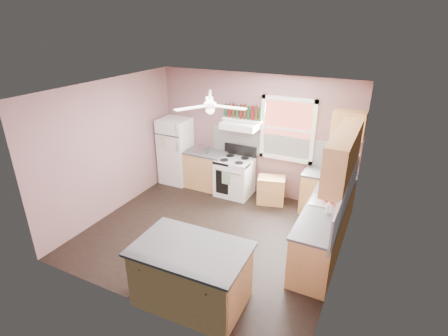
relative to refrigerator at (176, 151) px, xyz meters
The scene contains 32 objects.
floor 2.62m from the refrigerator, 41.58° to the right, with size 4.50×4.50×0.00m, color black.
ceiling 3.15m from the refrigerator, 41.58° to the right, with size 4.50×4.50×0.00m, color white.
wall_back 1.99m from the refrigerator, 11.04° to the left, with size 4.50×0.05×2.70m, color #7C585A.
wall_right 4.50m from the refrigerator, 21.82° to the right, with size 0.05×4.00×2.70m, color #7C585A.
wall_left 1.80m from the refrigerator, 103.67° to the right, with size 0.05×4.00×2.70m, color #7C585A.
backsplash_back 2.38m from the refrigerator, ahead, with size 2.90×0.03×0.55m, color white.
backsplash_right 4.34m from the refrigerator, 18.32° to the right, with size 0.03×2.60×0.55m, color white.
window_view 2.76m from the refrigerator, ahead, with size 1.00×0.02×1.20m, color brown.
window_frame 2.76m from the refrigerator, ahead, with size 1.16×0.07×1.36m, color white.
refrigerator is the anchor object (origin of this frame).
base_cabinet_left 0.89m from the refrigerator, ahead, with size 0.90×0.60×0.86m, color #B2814A.
counter_left 0.82m from the refrigerator, ahead, with size 0.92×0.62×0.04m, color #414144.
toaster 0.80m from the refrigerator, ahead, with size 0.28×0.16×0.18m, color silver.
stove 1.61m from the refrigerator, ahead, with size 0.77×0.64×0.86m, color white.
range_hood 1.84m from the refrigerator, ahead, with size 0.78×0.50×0.14m, color white.
bottle_shelf 1.90m from the refrigerator, ahead, with size 0.90×0.26×0.03m, color white.
cart 2.50m from the refrigerator, ahead, with size 0.57×0.38×0.57m, color #B2814A.
base_cabinet_corner 3.64m from the refrigerator, ahead, with size 1.00×0.60×0.86m, color #B2814A.
base_cabinet_right 4.07m from the refrigerator, 19.59° to the right, with size 0.60×2.20×0.86m, color #B2814A.
counter_corner 3.62m from the refrigerator, ahead, with size 1.02×0.62×0.04m, color #414144.
counter_right 4.05m from the refrigerator, 19.64° to the right, with size 0.62×2.22×0.04m, color #414144.
sink 3.99m from the refrigerator, 16.93° to the right, with size 0.55×0.45×0.03m, color silver.
faucet 4.14m from the refrigerator, 16.28° to the right, with size 0.03×0.03×0.14m, color silver.
upper_cabinet_right 4.24m from the refrigerator, 16.36° to the right, with size 0.33×1.80×0.76m, color #B2814A.
upper_cabinet_corner 3.98m from the refrigerator, ahead, with size 0.60×0.33×0.52m, color #B2814A.
paper_towel 3.97m from the refrigerator, ahead, with size 0.12×0.12×0.26m, color white.
island 4.07m from the refrigerator, 53.54° to the right, with size 1.48×0.94×0.86m, color #B2814A.
island_top 4.05m from the refrigerator, 53.54° to the right, with size 1.57×1.02×0.04m, color #414144.
ceiling_fan_hub 3.00m from the refrigerator, 41.58° to the right, with size 0.20×0.20×0.08m, color white.
soap_bottle 4.18m from the refrigerator, 21.40° to the right, with size 0.09×0.09×0.23m, color silver.
red_caddy 3.99m from the refrigerator, 15.58° to the right, with size 0.18×0.12×0.10m, color #AC140E.
wine_bottles 1.98m from the refrigerator, ahead, with size 0.86×0.06×0.31m.
Camera 1 is at (2.67, -4.87, 3.75)m, focal length 28.00 mm.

